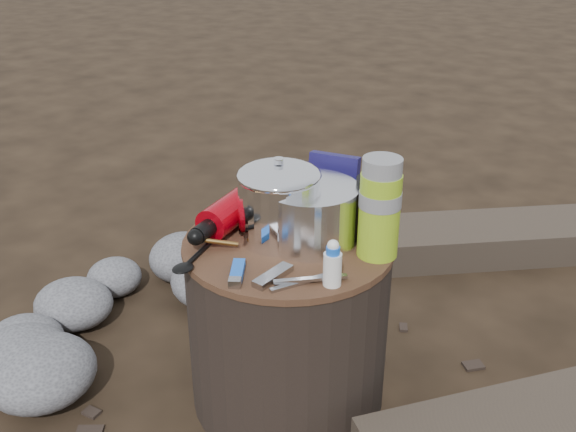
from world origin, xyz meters
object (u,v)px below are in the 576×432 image
Objects in this scene: camping_pot at (279,201)px; thermos at (380,208)px; fuel_bottle at (237,207)px; travel_mug at (377,209)px; stump at (288,322)px.

camping_pot is 0.22m from thermos.
fuel_bottle is at bearing 174.57° from camping_pot.
travel_mug is at bearing 12.19° from fuel_bottle.
travel_mug is at bearing 35.50° from camping_pot.
fuel_bottle is (-0.13, 0.01, -0.05)m from camping_pot.
stump is 0.30m from camping_pot.
thermos reaches higher than stump.
thermos is at bearing 18.65° from stump.
thermos is (0.34, 0.04, 0.07)m from fuel_bottle.
travel_mug is (0.14, 0.13, 0.28)m from stump.
stump is 0.37m from thermos.
travel_mug is at bearing 41.49° from stump.
stump is 3.33× the size of travel_mug.
fuel_bottle is at bearing 173.56° from stump.
stump is at bearing -138.51° from travel_mug.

